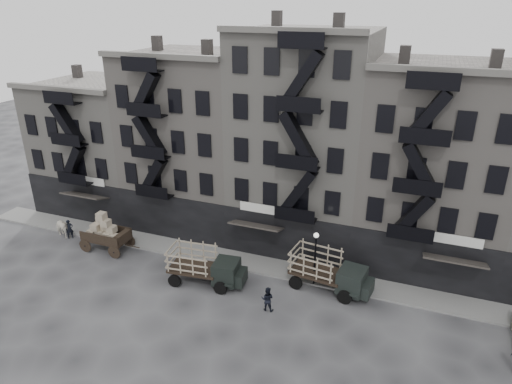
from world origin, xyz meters
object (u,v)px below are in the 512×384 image
(stake_truck_east, at_px, (329,269))
(pedestrian_mid, at_px, (267,299))
(wagon, at_px, (104,228))
(horse, at_px, (61,228))
(stake_truck_west, at_px, (205,264))
(pedestrian_west, at_px, (70,229))

(stake_truck_east, height_order, pedestrian_mid, stake_truck_east)
(wagon, xyz_separation_m, pedestrian_mid, (15.04, -2.83, -1.02))
(horse, height_order, stake_truck_east, stake_truck_east)
(wagon, distance_m, stake_truck_west, 9.88)
(stake_truck_east, bearing_deg, stake_truck_west, -156.89)
(horse, bearing_deg, pedestrian_mid, -83.50)
(wagon, xyz_separation_m, stake_truck_west, (9.77, -1.43, -0.31))
(horse, xyz_separation_m, stake_truck_west, (14.66, -1.75, 0.71))
(wagon, distance_m, pedestrian_west, 4.22)
(stake_truck_west, bearing_deg, pedestrian_west, 166.57)
(wagon, relative_size, pedestrian_mid, 2.24)
(pedestrian_west, height_order, pedestrian_mid, pedestrian_mid)
(wagon, height_order, pedestrian_west, wagon)
(pedestrian_west, bearing_deg, wagon, -52.70)
(stake_truck_east, bearing_deg, wagon, -169.65)
(stake_truck_west, height_order, stake_truck_east, stake_truck_east)
(horse, height_order, wagon, wagon)
(horse, height_order, pedestrian_mid, horse)
(wagon, xyz_separation_m, pedestrian_west, (-4.07, 0.39, -1.04))
(wagon, bearing_deg, pedestrian_mid, -10.67)
(stake_truck_west, relative_size, stake_truck_east, 0.96)
(stake_truck_west, relative_size, pedestrian_west, 3.34)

